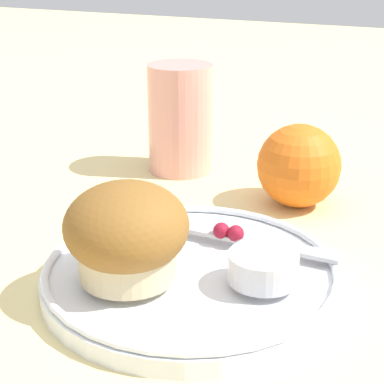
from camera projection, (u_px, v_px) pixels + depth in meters
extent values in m
plane|color=beige|center=(223.00, 277.00, 0.50)|extent=(3.00, 3.00, 0.00)
cylinder|color=white|center=(191.00, 278.00, 0.49)|extent=(0.23, 0.23, 0.01)
torus|color=white|center=(191.00, 266.00, 0.48)|extent=(0.22, 0.22, 0.01)
cylinder|color=beige|center=(128.00, 256.00, 0.46)|extent=(0.07, 0.07, 0.03)
ellipsoid|color=brown|center=(126.00, 226.00, 0.45)|extent=(0.09, 0.09, 0.06)
cylinder|color=silver|center=(263.00, 267.00, 0.45)|extent=(0.05, 0.05, 0.02)
cylinder|color=white|center=(264.00, 256.00, 0.45)|extent=(0.04, 0.04, 0.00)
sphere|color=maroon|center=(221.00, 231.00, 0.52)|extent=(0.01, 0.01, 0.01)
sphere|color=maroon|center=(236.00, 233.00, 0.51)|extent=(0.01, 0.01, 0.01)
cube|color=#B7B7BC|center=(220.00, 234.00, 0.52)|extent=(0.20, 0.02, 0.00)
sphere|color=orange|center=(299.00, 166.00, 0.62)|extent=(0.08, 0.08, 0.08)
cylinder|color=#E5998C|center=(180.00, 119.00, 0.71)|extent=(0.07, 0.07, 0.12)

